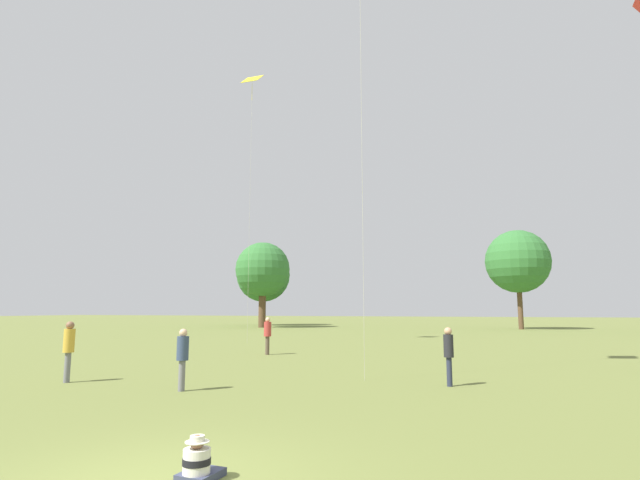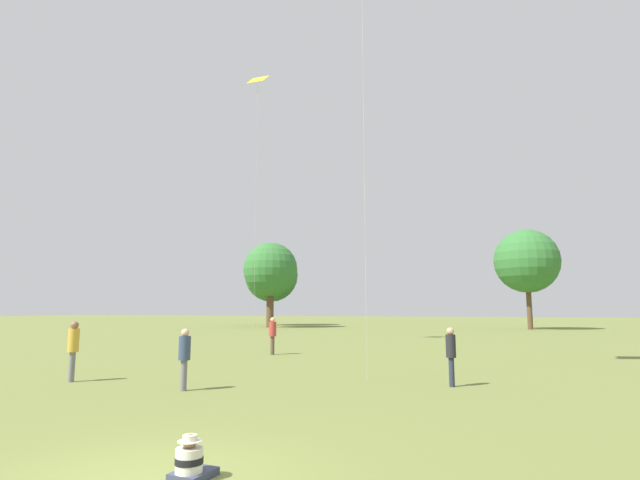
{
  "view_description": "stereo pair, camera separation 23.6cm",
  "coord_description": "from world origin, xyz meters",
  "views": [
    {
      "loc": [
        4.18,
        -5.52,
        2.2
      ],
      "look_at": [
        0.13,
        6.07,
        3.91
      ],
      "focal_mm": 28.0,
      "sensor_mm": 36.0,
      "label": 1
    },
    {
      "loc": [
        4.41,
        -5.44,
        2.2
      ],
      "look_at": [
        0.13,
        6.07,
        3.91
      ],
      "focal_mm": 28.0,
      "sensor_mm": 36.0,
      "label": 2
    }
  ],
  "objects": [
    {
      "name": "person_standing_5",
      "position": [
        -8.19,
        6.59,
        1.11
      ],
      "size": [
        0.45,
        0.45,
        1.83
      ],
      "rotation": [
        0.0,
        0.0,
        2.51
      ],
      "color": "slate",
      "rests_on": "ground"
    },
    {
      "name": "distant_tree_2",
      "position": [
        -22.74,
        50.06,
        7.02
      ],
      "size": [
        6.68,
        6.68,
        10.42
      ],
      "color": "brown",
      "rests_on": "ground"
    },
    {
      "name": "distant_tree_0",
      "position": [
        6.77,
        54.66,
        7.53
      ],
      "size": [
        7.08,
        7.08,
        11.09
      ],
      "color": "brown",
      "rests_on": "ground"
    },
    {
      "name": "seated_toddler",
      "position": [
        0.44,
        0.38,
        0.23
      ],
      "size": [
        0.48,
        0.59,
        0.58
      ],
      "rotation": [
        0.0,
        0.0,
        -0.08
      ],
      "color": "#383D56",
      "rests_on": "ground"
    },
    {
      "name": "person_standing_3",
      "position": [
        -3.96,
        6.37,
        1.0
      ],
      "size": [
        0.35,
        0.35,
        1.67
      ],
      "rotation": [
        0.0,
        0.0,
        1.49
      ],
      "color": "slate",
      "rests_on": "ground"
    },
    {
      "name": "distant_tree_3",
      "position": [
        -26.32,
        57.7,
        6.92
      ],
      "size": [
        7.42,
        7.42,
        10.66
      ],
      "color": "brown",
      "rests_on": "ground"
    },
    {
      "name": "person_standing_0",
      "position": [
        -6.45,
        17.07,
        1.08
      ],
      "size": [
        0.44,
        0.44,
        1.81
      ],
      "rotation": [
        0.0,
        0.0,
        2.87
      ],
      "color": "brown",
      "rests_on": "ground"
    },
    {
      "name": "kite_4",
      "position": [
        -11.04,
        23.76,
        17.47
      ],
      "size": [
        1.29,
        1.01,
        18.44
      ],
      "rotation": [
        0.0,
        0.0,
        5.5
      ],
      "color": "yellow",
      "rests_on": "ground"
    },
    {
      "name": "person_standing_6",
      "position": [
        2.84,
        9.65,
        1.02
      ],
      "size": [
        0.39,
        0.39,
        1.67
      ],
      "rotation": [
        0.0,
        0.0,
        2.15
      ],
      "color": "#282D42",
      "rests_on": "ground"
    }
  ]
}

